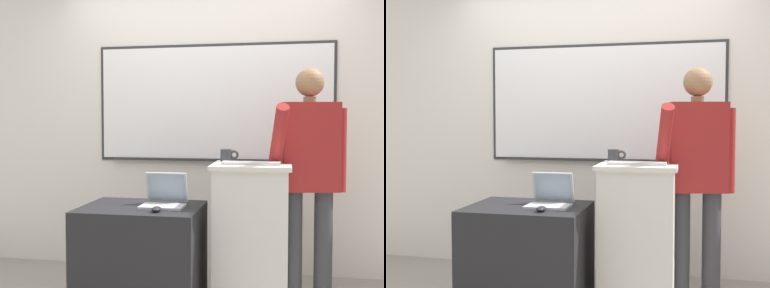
# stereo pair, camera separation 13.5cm
# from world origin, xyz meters

# --- Properties ---
(back_wall) EXTENTS (6.40, 0.17, 2.95)m
(back_wall) POSITION_xyz_m (0.00, 1.39, 1.47)
(back_wall) COLOR silver
(back_wall) RESTS_ON ground_plane
(lectern_podium) EXTENTS (0.54, 0.48, 1.04)m
(lectern_podium) POSITION_xyz_m (0.47, 0.44, 0.52)
(lectern_podium) COLOR beige
(lectern_podium) RESTS_ON ground_plane
(side_desk) EXTENTS (0.81, 0.64, 0.75)m
(side_desk) POSITION_xyz_m (-0.27, 0.27, 0.38)
(side_desk) COLOR black
(side_desk) RESTS_ON ground_plane
(person_presenter) EXTENTS (0.56, 0.59, 1.70)m
(person_presenter) POSITION_xyz_m (0.86, 0.63, 0.98)
(person_presenter) COLOR #333338
(person_presenter) RESTS_ON ground_plane
(laptop) EXTENTS (0.29, 0.26, 0.23)m
(laptop) POSITION_xyz_m (-0.12, 0.31, 0.81)
(laptop) COLOR #B7BABF
(laptop) RESTS_ON side_desk
(wireless_keyboard) EXTENTS (0.39, 0.12, 0.02)m
(wireless_keyboard) POSITION_xyz_m (0.47, 0.38, 1.05)
(wireless_keyboard) COLOR silver
(wireless_keyboard) RESTS_ON lectern_podium
(computer_mouse_by_laptop) EXTENTS (0.06, 0.10, 0.03)m
(computer_mouse_by_laptop) POSITION_xyz_m (-0.11, 0.10, 0.77)
(computer_mouse_by_laptop) COLOR black
(computer_mouse_by_laptop) RESTS_ON side_desk
(coffee_mug) EXTENTS (0.13, 0.08, 0.09)m
(coffee_mug) POSITION_xyz_m (0.28, 0.61, 1.08)
(coffee_mug) COLOR #333338
(coffee_mug) RESTS_ON lectern_podium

